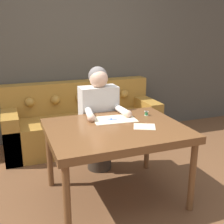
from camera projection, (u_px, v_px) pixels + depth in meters
ground_plane at (118, 202)px, 2.71m from camera, size 16.00×16.00×0.00m
wall_back at (69, 51)px, 4.04m from camera, size 8.00×0.06×2.60m
dining_table at (116, 134)px, 2.61m from camera, size 1.25×0.99×0.73m
couch at (82, 123)px, 3.99m from camera, size 2.12×0.78×0.88m
person at (99, 119)px, 3.19m from camera, size 0.47×0.58×1.21m
pattern_paper_main at (114, 119)px, 2.80m from camera, size 0.44×0.30×0.00m
pattern_paper_offcut at (144, 127)px, 2.59m from camera, size 0.25×0.24×0.00m
scissors at (115, 119)px, 2.79m from camera, size 0.22×0.14×0.01m
thread_spool at (146, 113)px, 2.93m from camera, size 0.04×0.04×0.05m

